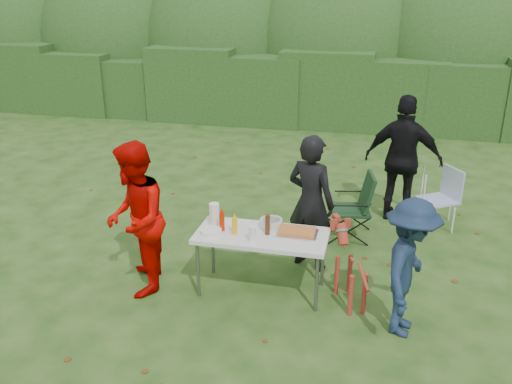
% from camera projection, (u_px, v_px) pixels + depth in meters
% --- Properties ---
extents(ground, '(80.00, 80.00, 0.00)m').
position_uv_depth(ground, '(249.00, 292.00, 6.37)').
color(ground, '#1E4211').
extents(hedge_row, '(22.00, 1.40, 1.70)m').
position_uv_depth(hedge_row, '(327.00, 92.00, 13.30)').
color(hedge_row, '#23471C').
rests_on(hedge_row, ground).
extents(shrub_backdrop, '(20.00, 2.60, 3.20)m').
position_uv_depth(shrub_backdrop, '(335.00, 52.00, 14.47)').
color(shrub_backdrop, '#3D6628').
rests_on(shrub_backdrop, ground).
extents(folding_table, '(1.50, 0.70, 0.74)m').
position_uv_depth(folding_table, '(262.00, 238.00, 6.16)').
color(folding_table, silver).
rests_on(folding_table, ground).
extents(person_cook, '(0.74, 0.63, 1.73)m').
position_uv_depth(person_cook, '(311.00, 203.00, 6.67)').
color(person_cook, black).
rests_on(person_cook, ground).
extents(person_red_jacket, '(0.94, 1.05, 1.80)m').
position_uv_depth(person_red_jacket, '(135.00, 219.00, 6.13)').
color(person_red_jacket, '#C90500').
rests_on(person_red_jacket, ground).
extents(person_black_puffy, '(1.18, 0.62, 1.91)m').
position_uv_depth(person_black_puffy, '(403.00, 159.00, 7.98)').
color(person_black_puffy, black).
rests_on(person_black_puffy, ground).
extents(child, '(0.73, 1.05, 1.47)m').
position_uv_depth(child, '(409.00, 268.00, 5.42)').
color(child, '#172843').
rests_on(child, ground).
extents(dog, '(0.70, 0.95, 0.84)m').
position_uv_depth(dog, '(351.00, 270.00, 6.01)').
color(dog, '#A53323').
rests_on(dog, ground).
extents(camping_chair, '(0.71, 0.71, 0.96)m').
position_uv_depth(camping_chair, '(350.00, 206.00, 7.54)').
color(camping_chair, '#18371C').
rests_on(camping_chair, ground).
extents(lawn_chair, '(0.72, 0.72, 0.89)m').
position_uv_depth(lawn_chair, '(438.00, 198.00, 7.94)').
color(lawn_chair, '#4A7AC0').
rests_on(lawn_chair, ground).
extents(food_tray, '(0.45, 0.30, 0.02)m').
position_uv_depth(food_tray, '(297.00, 233.00, 6.13)').
color(food_tray, '#B7B7BA').
rests_on(food_tray, folding_table).
extents(focaccia_bread, '(0.40, 0.26, 0.04)m').
position_uv_depth(focaccia_bread, '(297.00, 231.00, 6.12)').
color(focaccia_bread, '#C76E31').
rests_on(focaccia_bread, food_tray).
extents(mustard_bottle, '(0.06, 0.06, 0.20)m').
position_uv_depth(mustard_bottle, '(235.00, 226.00, 6.11)').
color(mustard_bottle, '#F6B60B').
rests_on(mustard_bottle, folding_table).
extents(ketchup_bottle, '(0.06, 0.06, 0.22)m').
position_uv_depth(ketchup_bottle, '(222.00, 222.00, 6.19)').
color(ketchup_bottle, '#BA1F00').
rests_on(ketchup_bottle, folding_table).
extents(beer_bottle, '(0.06, 0.06, 0.24)m').
position_uv_depth(beer_bottle, '(267.00, 225.00, 6.09)').
color(beer_bottle, '#47230F').
rests_on(beer_bottle, folding_table).
extents(paper_towel_roll, '(0.12, 0.12, 0.26)m').
position_uv_depth(paper_towel_roll, '(214.00, 214.00, 6.34)').
color(paper_towel_roll, white).
rests_on(paper_towel_roll, folding_table).
extents(cup_stack, '(0.08, 0.08, 0.18)m').
position_uv_depth(cup_stack, '(252.00, 234.00, 5.94)').
color(cup_stack, white).
rests_on(cup_stack, folding_table).
extents(pasta_bowl, '(0.26, 0.26, 0.10)m').
position_uv_depth(pasta_bowl, '(271.00, 223.00, 6.29)').
color(pasta_bowl, silver).
rests_on(pasta_bowl, folding_table).
extents(plate_stack, '(0.24, 0.24, 0.05)m').
position_uv_depth(plate_stack, '(211.00, 231.00, 6.15)').
color(plate_stack, white).
rests_on(plate_stack, folding_table).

